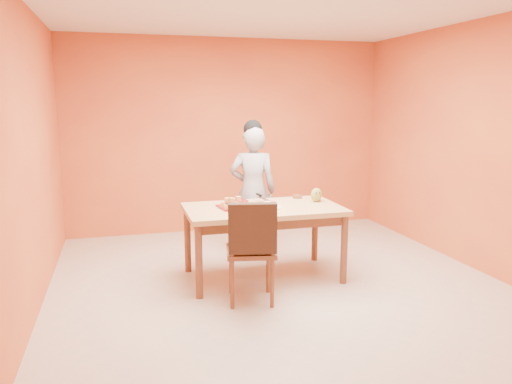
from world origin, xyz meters
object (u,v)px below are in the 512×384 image
object	(u,v)px
sponge_cake	(267,204)
checker_tin	(297,197)
red_dinner_plate	(238,201)
magenta_glass	(318,197)
dining_chair	(251,249)
pastry_platter	(234,207)
person	(253,190)
egg_ornament	(316,195)
dining_table	(263,216)

from	to	relation	value
sponge_cake	checker_tin	world-z (taller)	sponge_cake
red_dinner_plate	magenta_glass	world-z (taller)	magenta_glass
dining_chair	pastry_platter	xyz separation A→B (m)	(-0.02, 0.63, 0.27)
person	egg_ornament	bearing A→B (deg)	136.08
egg_ornament	magenta_glass	size ratio (longest dim) A/B	1.64
dining_table	checker_tin	distance (m)	0.62
person	red_dinner_plate	world-z (taller)	person
dining_chair	magenta_glass	size ratio (longest dim) A/B	10.56
dining_chair	sponge_cake	xyz separation A→B (m)	(0.31, 0.54, 0.29)
dining_chair	sponge_cake	distance (m)	0.69
person	sponge_cake	size ratio (longest dim) A/B	8.03
dining_table	magenta_glass	world-z (taller)	magenta_glass
dining_table	sponge_cake	size ratio (longest dim) A/B	8.35
red_dinner_plate	egg_ornament	size ratio (longest dim) A/B	1.49
person	sponge_cake	distance (m)	0.96
sponge_cake	pastry_platter	bearing A→B (deg)	164.48
sponge_cake	person	bearing A→B (deg)	83.71
dining_chair	red_dinner_plate	world-z (taller)	dining_chair
dining_table	pastry_platter	world-z (taller)	pastry_platter
dining_table	magenta_glass	distance (m)	0.69
egg_ornament	dining_chair	bearing A→B (deg)	-148.08
magenta_glass	dining_table	bearing A→B (deg)	-167.97
sponge_cake	magenta_glass	xyz separation A→B (m)	(0.64, 0.19, 0.01)
magenta_glass	red_dinner_plate	bearing A→B (deg)	168.47
dining_chair	egg_ornament	distance (m)	1.19
dining_table	checker_tin	world-z (taller)	checker_tin
dining_table	red_dinner_plate	size ratio (longest dim) A/B	7.13
sponge_cake	magenta_glass	bearing A→B (deg)	16.88
dining_chair	magenta_glass	world-z (taller)	dining_chair
sponge_cake	magenta_glass	distance (m)	0.67
pastry_platter	egg_ornament	distance (m)	0.93
checker_tin	sponge_cake	bearing A→B (deg)	-139.87
person	checker_tin	distance (m)	0.67
red_dinner_plate	sponge_cake	distance (m)	0.43
dining_table	person	distance (m)	0.92
person	dining_table	bearing A→B (deg)	95.90
magenta_glass	checker_tin	size ratio (longest dim) A/B	0.86
dining_table	sponge_cake	xyz separation A→B (m)	(0.03, -0.05, 0.13)
dining_table	egg_ornament	size ratio (longest dim) A/B	10.60
pastry_platter	red_dinner_plate	distance (m)	0.30
egg_ornament	person	bearing A→B (deg)	116.59
magenta_glass	dining_chair	bearing A→B (deg)	-142.38
red_dinner_plate	checker_tin	bearing A→B (deg)	2.80
dining_table	dining_chair	world-z (taller)	dining_chair
dining_table	magenta_glass	xyz separation A→B (m)	(0.66, 0.14, 0.14)
pastry_platter	sponge_cake	distance (m)	0.34
sponge_cake	checker_tin	xyz separation A→B (m)	(0.48, 0.40, -0.02)
person	egg_ornament	world-z (taller)	person
dining_table	person	size ratio (longest dim) A/B	1.04
dining_chair	checker_tin	world-z (taller)	dining_chair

